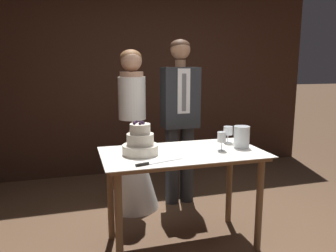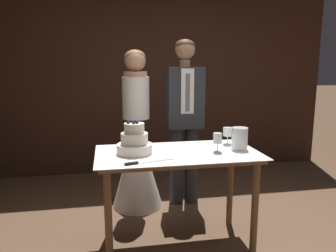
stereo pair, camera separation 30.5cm
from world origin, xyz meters
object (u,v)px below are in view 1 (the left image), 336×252
tiered_cake (140,143)px  wine_glass_middle (228,131)px  hurricane_candle (242,137)px  cake_knife (151,163)px  cake_table (183,165)px  wine_glass_near (222,138)px  groom (180,114)px  bride (133,151)px

tiered_cake → wine_glass_middle: bearing=10.4°
tiered_cake → wine_glass_middle: (0.84, 0.15, 0.01)m
wine_glass_middle → hurricane_candle: hurricane_candle is taller
tiered_cake → hurricane_candle: 0.88m
tiered_cake → cake_knife: tiered_cake is taller
cake_table → wine_glass_near: wine_glass_near is taller
tiered_cake → cake_knife: size_ratio=0.75×
wine_glass_middle → tiered_cake: bearing=-169.6°
cake_table → groom: size_ratio=0.74×
wine_glass_middle → groom: 0.72m
cake_table → tiered_cake: (-0.35, 0.02, 0.21)m
tiered_cake → cake_knife: bearing=-86.8°
cake_knife → groom: groom is taller
cake_knife → wine_glass_near: wine_glass_near is taller
tiered_cake → groom: size_ratio=0.16×
hurricane_candle → bride: bearing=132.5°
wine_glass_middle → groom: bearing=109.0°
cake_knife → cake_table: bearing=22.6°
hurricane_candle → bride: size_ratio=0.11×
wine_glass_middle → bride: bearing=137.9°
hurricane_candle → bride: (-0.79, 0.86, -0.29)m
cake_knife → wine_glass_near: bearing=2.3°
tiered_cake → bride: bearing=84.0°
cake_knife → wine_glass_middle: size_ratio=2.49×
hurricane_candle → groom: 0.91m
tiered_cake → wine_glass_middle: 0.85m
cake_table → wine_glass_middle: bearing=19.8°
groom → cake_knife: bearing=-117.8°
wine_glass_middle → bride: size_ratio=0.09×
tiered_cake → hurricane_candle: size_ratio=1.54×
wine_glass_near → wine_glass_middle: (0.17, 0.23, 0.00)m
cake_table → groom: (0.26, 0.86, 0.28)m
wine_glass_near → groom: groom is taller
wine_glass_near → hurricane_candle: bearing=12.4°
cake_table → wine_glass_middle: wine_glass_middle is taller
groom → wine_glass_near: bearing=-86.1°
wine_glass_middle → hurricane_candle: 0.19m
cake_knife → wine_glass_middle: 0.94m
cake_table → bride: bearing=106.8°
wine_glass_near → bride: bride is taller
cake_knife → wine_glass_middle: wine_glass_middle is taller
bride → wine_glass_near: bearing=-57.4°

